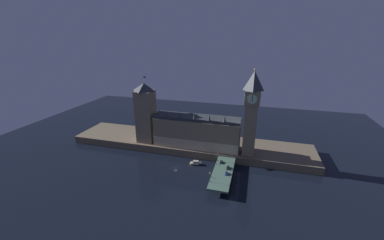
% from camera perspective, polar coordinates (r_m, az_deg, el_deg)
% --- Properties ---
extents(ground_plane, '(400.00, 400.00, 0.00)m').
position_cam_1_polar(ground_plane, '(190.21, -4.00, -11.45)').
color(ground_plane, black).
extents(embankment, '(220.00, 42.00, 6.58)m').
position_cam_1_polar(embankment, '(221.47, -0.65, -5.76)').
color(embankment, brown).
rests_on(embankment, ground_plane).
extents(parliament_hall, '(74.07, 18.41, 33.07)m').
position_cam_1_polar(parliament_hall, '(204.00, 1.14, -2.82)').
color(parliament_hall, '#7F7056').
rests_on(parliament_hall, embankment).
extents(clock_tower, '(11.72, 11.83, 69.39)m').
position_cam_1_polar(clock_tower, '(187.67, 14.20, 2.04)').
color(clock_tower, '#7F7056').
rests_on(clock_tower, embankment).
extents(victoria_tower, '(15.18, 15.18, 59.80)m').
position_cam_1_polar(victoria_tower, '(214.95, -11.15, 1.74)').
color(victoria_tower, '#7F7056').
rests_on(victoria_tower, embankment).
extents(bridge, '(13.93, 46.00, 5.59)m').
position_cam_1_polar(bridge, '(176.16, 7.43, -12.72)').
color(bridge, '#476656').
rests_on(bridge, ground_plane).
extents(car_northbound_lead, '(1.98, 4.40, 1.44)m').
position_cam_1_polar(car_northbound_lead, '(186.21, 7.10, -10.06)').
color(car_northbound_lead, black).
rests_on(car_northbound_lead, bridge).
extents(car_southbound_lead, '(1.84, 4.16, 1.51)m').
position_cam_1_polar(car_southbound_lead, '(172.57, 8.36, -12.67)').
color(car_southbound_lead, navy).
rests_on(car_southbound_lead, bridge).
extents(car_southbound_trail, '(1.90, 4.60, 1.56)m').
position_cam_1_polar(car_southbound_trail, '(179.40, 8.71, -11.34)').
color(car_southbound_trail, black).
rests_on(car_southbound_trail, bridge).
extents(pedestrian_near_rail, '(0.38, 0.38, 1.64)m').
position_cam_1_polar(pedestrian_near_rail, '(167.44, 4.81, -13.55)').
color(pedestrian_near_rail, black).
rests_on(pedestrian_near_rail, bridge).
extents(pedestrian_mid_walk, '(0.38, 0.38, 1.78)m').
position_cam_1_polar(pedestrian_mid_walk, '(176.68, 9.60, -11.83)').
color(pedestrian_mid_walk, black).
rests_on(pedestrian_mid_walk, bridge).
extents(pedestrian_far_rail, '(0.38, 0.38, 1.81)m').
position_cam_1_polar(pedestrian_far_rail, '(182.98, 5.94, -10.47)').
color(pedestrian_far_rail, black).
rests_on(pedestrian_far_rail, bridge).
extents(street_lamp_near, '(1.34, 0.60, 7.08)m').
position_cam_1_polar(street_lamp_near, '(161.58, 4.36, -13.37)').
color(street_lamp_near, '#2D3333').
rests_on(street_lamp_near, bridge).
extents(street_lamp_far, '(1.34, 0.60, 6.80)m').
position_cam_1_polar(street_lamp_far, '(186.77, 6.18, -8.67)').
color(street_lamp_far, '#2D3333').
rests_on(street_lamp_far, bridge).
extents(boat_upstream, '(10.62, 5.72, 3.30)m').
position_cam_1_polar(boat_upstream, '(193.48, 0.90, -10.41)').
color(boat_upstream, '#B2A893').
rests_on(boat_upstream, ground_plane).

